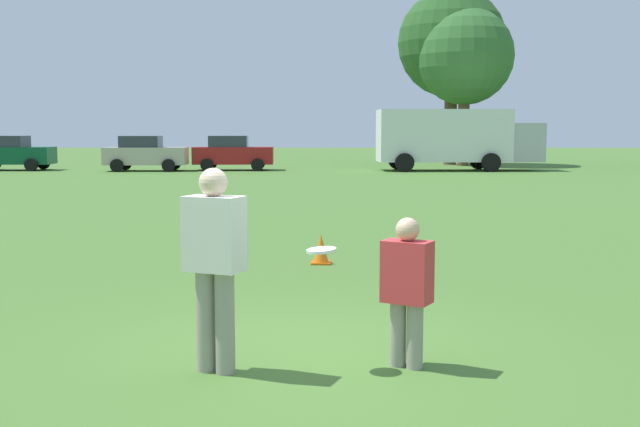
% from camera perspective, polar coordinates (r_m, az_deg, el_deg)
% --- Properties ---
extents(ground_plane, '(169.59, 169.59, 0.00)m').
position_cam_1_polar(ground_plane, '(7.55, -1.09, -10.36)').
color(ground_plane, '#47702D').
extents(player_thrower, '(0.58, 0.46, 1.82)m').
position_cam_1_polar(player_thrower, '(6.87, -7.78, -3.28)').
color(player_thrower, gray).
rests_on(player_thrower, ground).
extents(player_defender, '(0.50, 0.42, 1.37)m').
position_cam_1_polar(player_defender, '(7.04, 6.42, -5.25)').
color(player_defender, gray).
rests_on(player_defender, ground).
extents(frisbee, '(0.27, 0.27, 0.05)m').
position_cam_1_polar(frisbee, '(6.91, 0.11, -2.72)').
color(frisbee, white).
extents(traffic_cone, '(0.32, 0.32, 0.48)m').
position_cam_1_polar(traffic_cone, '(12.46, 0.07, -2.67)').
color(traffic_cone, '#D8590C').
rests_on(traffic_cone, ground).
extents(parked_car_mid_left, '(4.28, 2.37, 1.82)m').
position_cam_1_polar(parked_car_mid_left, '(44.11, -21.80, 4.17)').
color(parked_car_mid_left, '#0C4C2D').
rests_on(parked_car_mid_left, ground).
extents(parked_car_center, '(4.28, 2.37, 1.82)m').
position_cam_1_polar(parked_car_center, '(41.29, -12.77, 4.36)').
color(parked_car_center, '#B7AD99').
rests_on(parked_car_center, ground).
extents(parked_car_mid_right, '(4.28, 2.37, 1.82)m').
position_cam_1_polar(parked_car_mid_right, '(41.27, -6.47, 4.47)').
color(parked_car_mid_right, maroon).
rests_on(parked_car_mid_right, ground).
extents(box_truck, '(8.60, 3.27, 3.18)m').
position_cam_1_polar(box_truck, '(41.28, 9.92, 5.57)').
color(box_truck, white).
rests_on(box_truck, ground).
extents(tree_west_maple, '(6.53, 6.53, 10.62)m').
position_cam_1_polar(tree_west_maple, '(48.59, 9.68, 12.21)').
color(tree_west_maple, brown).
rests_on(tree_west_maple, ground).
extents(tree_center_elm, '(5.74, 5.74, 9.32)m').
position_cam_1_polar(tree_center_elm, '(47.17, 10.62, 11.29)').
color(tree_center_elm, brown).
rests_on(tree_center_elm, ground).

